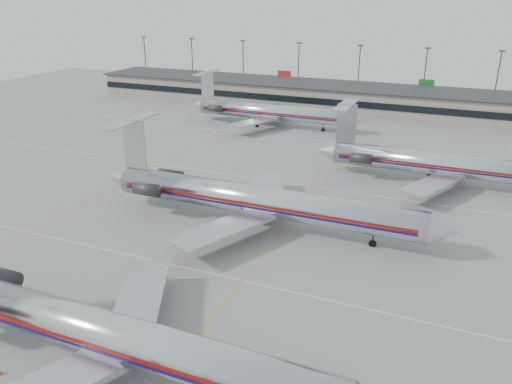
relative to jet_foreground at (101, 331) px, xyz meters
The scene contains 8 objects.
ground 9.05m from the jet_foreground, 51.60° to the left, with size 260.00×260.00×0.00m, color gray.
apron_markings 17.68m from the jet_foreground, 72.61° to the left, with size 160.00×0.15×0.02m, color silver.
terminal 104.64m from the jet_foreground, 87.16° to the left, with size 162.00×17.00×6.25m.
light_mast_row 118.75m from the jet_foreground, 87.50° to the left, with size 163.60×0.40×15.28m.
jet_foreground is the anchor object (origin of this frame).
jet_second_row 29.93m from the jet_foreground, 87.84° to the left, with size 49.30×29.03×12.91m.
jet_third_row 60.25m from the jet_foreground, 67.17° to the left, with size 43.94×27.03×12.01m.
jet_back_row 81.84m from the jet_foreground, 101.60° to the left, with size 42.41×26.08×11.60m.
Camera 1 is at (19.40, -32.60, 29.41)m, focal length 35.00 mm.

